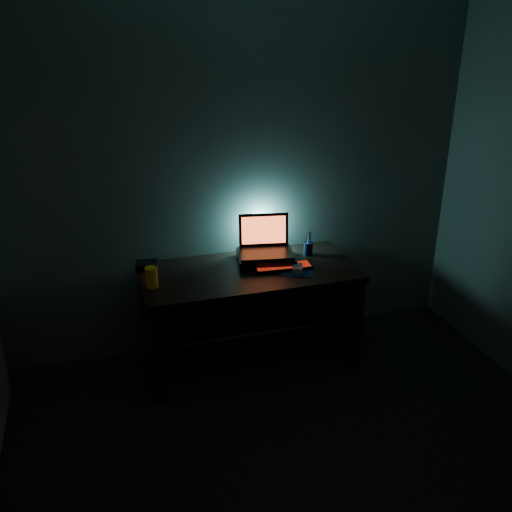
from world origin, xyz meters
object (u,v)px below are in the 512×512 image
at_px(mouse, 297,268).
at_px(juice_glass, 152,277).
at_px(router, 147,265).
at_px(pen_cup, 308,249).
at_px(laptop, 265,244).
at_px(keyboard, 283,267).

relative_size(mouse, juice_glass, 0.83).
distance_m(juice_glass, router, 0.30).
bearing_deg(juice_glass, router, 90.00).
height_order(mouse, pen_cup, pen_cup).
bearing_deg(laptop, juice_glass, -155.50).
relative_size(laptop, pen_cup, 4.36).
relative_size(mouse, router, 0.70).
height_order(mouse, juice_glass, juice_glass).
xyz_separation_m(laptop, mouse, (0.16, -0.26, -0.10)).
distance_m(laptop, keyboard, 0.24).
height_order(laptop, mouse, laptop).
bearing_deg(juice_glass, laptop, 14.81).
relative_size(juice_glass, router, 0.84).
relative_size(laptop, keyboard, 1.03).
height_order(laptop, keyboard, laptop).
bearing_deg(mouse, pen_cup, 75.11).
distance_m(keyboard, router, 0.95).
distance_m(laptop, router, 0.85).
bearing_deg(router, juice_glass, -81.62).
bearing_deg(router, laptop, 3.39).
bearing_deg(juice_glass, mouse, -2.06).
xyz_separation_m(pen_cup, juice_glass, (-1.17, -0.21, 0.02)).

